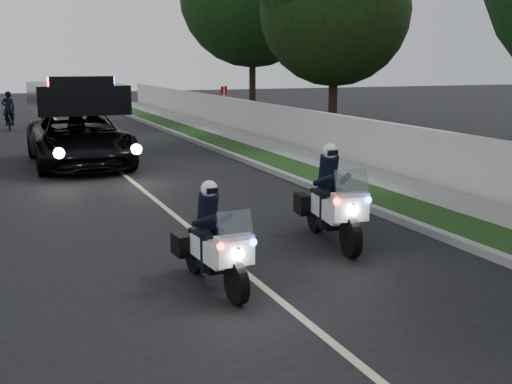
% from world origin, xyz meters
% --- Properties ---
extents(ground, '(120.00, 120.00, 0.00)m').
position_xyz_m(ground, '(0.00, 0.00, 0.00)').
color(ground, black).
rests_on(ground, ground).
extents(curb_right, '(0.20, 60.00, 0.15)m').
position_xyz_m(curb_right, '(4.10, 10.00, 0.07)').
color(curb_right, gray).
rests_on(curb_right, ground).
extents(grass_verge, '(1.20, 60.00, 0.16)m').
position_xyz_m(grass_verge, '(4.80, 10.00, 0.08)').
color(grass_verge, '#193814').
rests_on(grass_verge, ground).
extents(sidewalk_right, '(1.40, 60.00, 0.16)m').
position_xyz_m(sidewalk_right, '(6.10, 10.00, 0.08)').
color(sidewalk_right, gray).
rests_on(sidewalk_right, ground).
extents(property_wall, '(0.22, 60.00, 1.50)m').
position_xyz_m(property_wall, '(7.10, 10.00, 0.75)').
color(property_wall, beige).
rests_on(property_wall, ground).
extents(lane_marking, '(0.12, 50.00, 0.01)m').
position_xyz_m(lane_marking, '(0.00, 10.00, 0.00)').
color(lane_marking, '#BFB78C').
rests_on(lane_marking, ground).
extents(police_moto_left, '(0.80, 1.90, 1.58)m').
position_xyz_m(police_moto_left, '(-0.66, -0.59, 0.00)').
color(police_moto_left, white).
rests_on(police_moto_left, ground).
extents(police_moto_right, '(1.03, 2.22, 1.82)m').
position_xyz_m(police_moto_right, '(2.07, 0.86, 0.00)').
color(police_moto_right, silver).
rests_on(police_moto_right, ground).
extents(police_suv, '(2.85, 6.15, 2.99)m').
position_xyz_m(police_suv, '(-0.92, 11.91, 0.00)').
color(police_suv, black).
rests_on(police_suv, ground).
extents(bicycle, '(0.56, 1.58, 0.82)m').
position_xyz_m(bicycle, '(-2.56, 24.09, 0.00)').
color(bicycle, black).
rests_on(bicycle, ground).
extents(cyclist, '(0.62, 0.46, 1.61)m').
position_xyz_m(cyclist, '(-2.56, 24.09, 0.00)').
color(cyclist, black).
rests_on(cyclist, ground).
extents(sign_post, '(0.43, 0.43, 2.21)m').
position_xyz_m(sign_post, '(6.00, 17.88, 0.00)').
color(sign_post, '#AF0C24').
rests_on(sign_post, ground).
extents(tree_right_c, '(8.05, 8.05, 10.11)m').
position_xyz_m(tree_right_c, '(9.69, 14.91, 0.00)').
color(tree_right_c, black).
rests_on(tree_right_c, ground).
extents(tree_right_d, '(10.26, 10.26, 13.05)m').
position_xyz_m(tree_right_d, '(10.08, 24.81, 0.00)').
color(tree_right_d, '#183D14').
rests_on(tree_right_d, ground).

